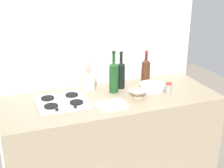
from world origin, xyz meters
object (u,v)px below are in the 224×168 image
(wine_bottle_mid_left, at_px, (114,77))
(condiment_jar_front, at_px, (168,88))
(mixing_bowl, at_px, (138,94))
(utensil_crock, at_px, (89,82))
(cutting_board, at_px, (111,105))
(wine_bottle_mid_right, at_px, (146,71))
(plate_stack, at_px, (152,87))
(wine_bottle_leftmost, at_px, (121,74))
(stovetop_hob, at_px, (62,102))

(wine_bottle_mid_left, height_order, condiment_jar_front, wine_bottle_mid_left)
(mixing_bowl, xyz_separation_m, utensil_crock, (-0.32, 0.32, 0.03))
(cutting_board, bearing_deg, mixing_bowl, 15.84)
(mixing_bowl, bearing_deg, wine_bottle_mid_right, 53.83)
(plate_stack, bearing_deg, cutting_board, -156.69)
(plate_stack, distance_m, wine_bottle_leftmost, 0.30)
(plate_stack, relative_size, wine_bottle_mid_right, 0.74)
(wine_bottle_mid_right, relative_size, cutting_board, 1.35)
(mixing_bowl, relative_size, utensil_crock, 0.55)
(plate_stack, height_order, cutting_board, plate_stack)
(utensil_crock, height_order, condiment_jar_front, utensil_crock)
(wine_bottle_mid_left, xyz_separation_m, mixing_bowl, (0.14, -0.19, -0.11))
(mixing_bowl, bearing_deg, wine_bottle_leftmost, 100.94)
(mixing_bowl, bearing_deg, stovetop_hob, 170.32)
(cutting_board, bearing_deg, wine_bottle_mid_left, 65.70)
(condiment_jar_front, bearing_deg, mixing_bowl, 178.62)
(wine_bottle_mid_right, relative_size, condiment_jar_front, 3.16)
(stovetop_hob, height_order, utensil_crock, utensil_crock)
(plate_stack, bearing_deg, mixing_bowl, -147.89)
(wine_bottle_mid_right, height_order, utensil_crock, wine_bottle_mid_right)
(plate_stack, distance_m, wine_bottle_mid_left, 0.37)
(mixing_bowl, height_order, cutting_board, mixing_bowl)
(condiment_jar_front, distance_m, cutting_board, 0.55)
(plate_stack, relative_size, cutting_board, 0.99)
(wine_bottle_leftmost, bearing_deg, utensil_crock, 166.43)
(wine_bottle_mid_right, bearing_deg, mixing_bowl, -126.17)
(mixing_bowl, bearing_deg, cutting_board, -164.16)
(wine_bottle_leftmost, height_order, cutting_board, wine_bottle_leftmost)
(wine_bottle_mid_right, distance_m, condiment_jar_front, 0.32)
(wine_bottle_mid_left, relative_size, utensil_crock, 1.35)
(wine_bottle_mid_right, bearing_deg, stovetop_hob, -167.35)
(cutting_board, bearing_deg, condiment_jar_front, 7.03)
(stovetop_hob, xyz_separation_m, wine_bottle_leftmost, (0.57, 0.15, 0.12))
(wine_bottle_mid_right, xyz_separation_m, utensil_crock, (-0.54, 0.03, -0.05))
(wine_bottle_mid_right, bearing_deg, wine_bottle_mid_left, -163.87)
(plate_stack, relative_size, utensil_crock, 0.85)
(utensil_crock, distance_m, condiment_jar_front, 0.69)
(plate_stack, distance_m, mixing_bowl, 0.23)
(plate_stack, height_order, wine_bottle_mid_right, wine_bottle_mid_right)
(wine_bottle_mid_left, relative_size, wine_bottle_mid_right, 1.18)
(plate_stack, distance_m, wine_bottle_mid_right, 0.19)
(wine_bottle_mid_right, distance_m, utensil_crock, 0.54)
(wine_bottle_leftmost, height_order, wine_bottle_mid_left, wine_bottle_mid_left)
(utensil_crock, height_order, cutting_board, utensil_crock)
(mixing_bowl, bearing_deg, plate_stack, 32.11)
(wine_bottle_leftmost, relative_size, mixing_bowl, 2.25)
(utensil_crock, relative_size, cutting_board, 1.17)
(stovetop_hob, distance_m, mixing_bowl, 0.63)
(mixing_bowl, bearing_deg, condiment_jar_front, -1.38)
(wine_bottle_mid_left, xyz_separation_m, wine_bottle_mid_right, (0.36, 0.10, -0.02))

